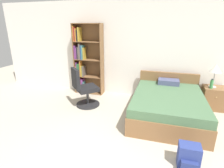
# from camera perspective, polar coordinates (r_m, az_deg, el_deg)

# --- Properties ---
(wall_back) EXTENTS (9.00, 0.06, 2.60)m
(wall_back) POSITION_cam_1_polar(r_m,az_deg,el_deg) (4.84, 10.88, 10.67)
(wall_back) COLOR white
(wall_back) RESTS_ON ground_plane
(bookshelf) EXTENTS (0.84, 0.29, 2.00)m
(bookshelf) POSITION_cam_1_polar(r_m,az_deg,el_deg) (5.16, -8.82, 7.60)
(bookshelf) COLOR brown
(bookshelf) RESTS_ON ground_plane
(bed) EXTENTS (1.47, 1.95, 0.79)m
(bed) POSITION_cam_1_polar(r_m,az_deg,el_deg) (4.08, 17.63, -6.36)
(bed) COLOR brown
(bed) RESTS_ON ground_plane
(office_chair) EXTENTS (0.72, 0.72, 0.99)m
(office_chair) POSITION_cam_1_polar(r_m,az_deg,el_deg) (4.37, -9.13, -1.90)
(office_chair) COLOR #232326
(office_chair) RESTS_ON ground_plane
(nightstand) EXTENTS (0.49, 0.48, 0.54)m
(nightstand) POSITION_cam_1_polar(r_m,az_deg,el_deg) (4.91, 30.07, -3.91)
(nightstand) COLOR brown
(nightstand) RESTS_ON ground_plane
(table_lamp) EXTENTS (0.27, 0.27, 0.55)m
(table_lamp) POSITION_cam_1_polar(r_m,az_deg,el_deg) (4.69, 30.75, 4.15)
(table_lamp) COLOR #B2B2B7
(table_lamp) RESTS_ON nightstand
(water_bottle) EXTENTS (0.07, 0.07, 0.23)m
(water_bottle) POSITION_cam_1_polar(r_m,az_deg,el_deg) (4.66, 29.75, 0.01)
(water_bottle) COLOR #3F8C4C
(water_bottle) RESTS_ON nightstand
(backpack_blue) EXTENTS (0.29, 0.28, 0.35)m
(backpack_blue) POSITION_cam_1_polar(r_m,az_deg,el_deg) (2.90, 23.78, -20.92)
(backpack_blue) COLOR navy
(backpack_blue) RESTS_ON ground_plane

